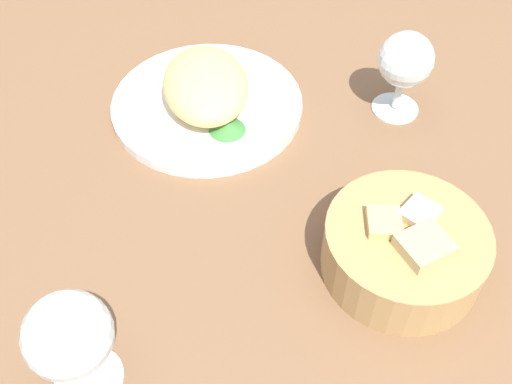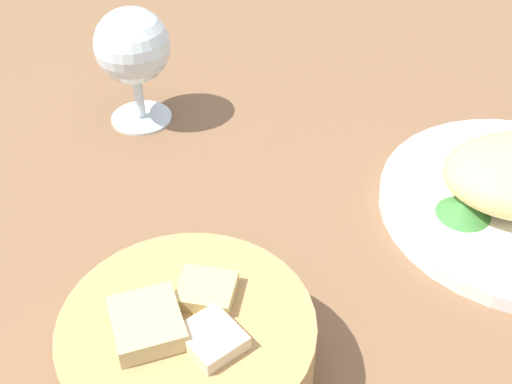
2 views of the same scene
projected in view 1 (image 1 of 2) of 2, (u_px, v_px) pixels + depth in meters
The scene contains 7 objects.
ground_plane at pixel (277, 185), 74.29cm from camera, with size 140.00×140.00×2.00cm, color brown.
plate at pixel (207, 105), 81.36cm from camera, with size 25.45×25.45×1.40cm, color white.
omelette at pixel (206, 85), 78.76cm from camera, with size 15.46×11.10×5.44cm, color #E7C572.
lettuce_garnish at pixel (227, 125), 76.61cm from camera, with size 4.76×4.76×1.54cm, color #3B8038.
bread_basket at pixel (404, 249), 62.83cm from camera, with size 16.90×16.90×7.59cm.
wine_glass_near at pixel (69, 338), 50.85cm from camera, with size 7.69×7.69×12.53cm.
wine_glass_far at pixel (405, 63), 76.06cm from camera, with size 7.06×7.06×11.72cm.
Camera 1 is at (48.79, -6.40, 54.72)cm, focal length 42.61 mm.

